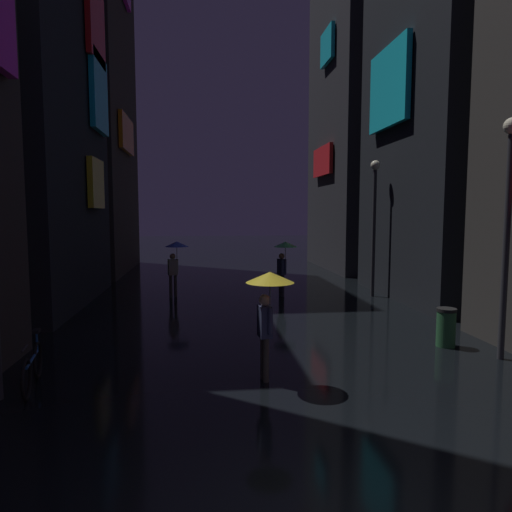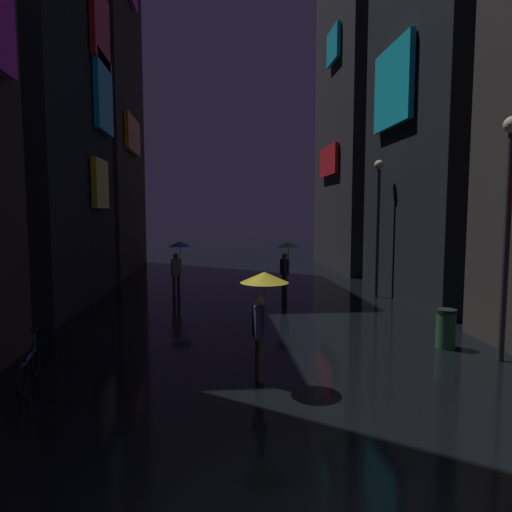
% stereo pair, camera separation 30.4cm
% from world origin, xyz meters
% --- Properties ---
extents(building_left_mid, '(4.25, 7.99, 13.63)m').
position_xyz_m(building_left_mid, '(-7.48, 13.01, 6.83)').
color(building_left_mid, black).
rests_on(building_left_mid, ground).
extents(building_left_far, '(4.25, 8.47, 22.25)m').
position_xyz_m(building_left_far, '(-7.49, 22.23, 11.13)').
color(building_left_far, '#2D2826').
rests_on(building_left_far, ground).
extents(building_right_far, '(4.25, 8.17, 23.26)m').
position_xyz_m(building_right_far, '(7.49, 22.09, 11.64)').
color(building_right_far, '#232328').
rests_on(building_right_far, ground).
extents(pedestrian_far_right_blue, '(0.90, 0.90, 2.12)m').
position_xyz_m(pedestrian_far_right_blue, '(-2.50, 13.90, 1.67)').
color(pedestrian_far_right_blue, '#38332D').
rests_on(pedestrian_far_right_blue, ground).
extents(pedestrian_near_crossing_yellow, '(0.90, 0.90, 2.12)m').
position_xyz_m(pedestrian_near_crossing_yellow, '(-0.28, 4.73, 1.67)').
color(pedestrian_near_crossing_yellow, '#38332D').
rests_on(pedestrian_near_crossing_yellow, ground).
extents(pedestrian_midstreet_centre_green, '(0.90, 0.90, 2.12)m').
position_xyz_m(pedestrian_midstreet_centre_green, '(1.60, 13.37, 1.67)').
color(pedestrian_midstreet_centre_green, '#2D2D38').
rests_on(pedestrian_midstreet_centre_green, ground).
extents(bicycle_parked_at_storefront, '(0.36, 1.81, 0.96)m').
position_xyz_m(bicycle_parked_at_storefront, '(-4.60, 4.97, 0.39)').
color(bicycle_parked_at_storefront, black).
rests_on(bicycle_parked_at_storefront, ground).
extents(streetlamp_right_far, '(0.36, 0.36, 5.16)m').
position_xyz_m(streetlamp_right_far, '(5.00, 13.10, 3.26)').
color(streetlamp_right_far, '#2D2D33').
rests_on(streetlamp_right_far, ground).
extents(streetlamp_right_near, '(0.36, 0.36, 5.20)m').
position_xyz_m(streetlamp_right_near, '(5.00, 5.49, 3.28)').
color(streetlamp_right_near, '#2D2D33').
rests_on(streetlamp_right_near, ground).
extents(trash_bin, '(0.46, 0.46, 0.93)m').
position_xyz_m(trash_bin, '(4.30, 6.53, 0.47)').
color(trash_bin, '#265933').
rests_on(trash_bin, ground).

